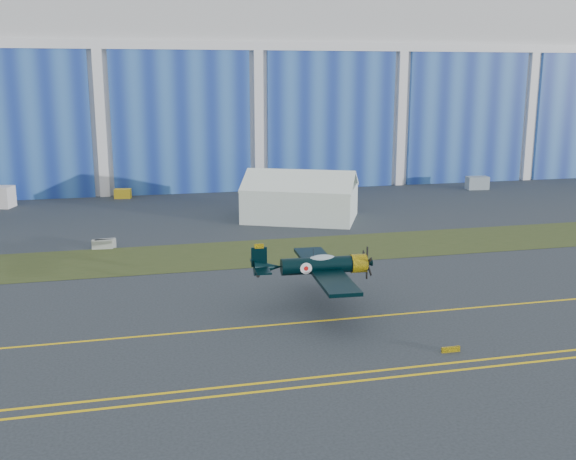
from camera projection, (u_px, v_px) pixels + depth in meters
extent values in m
plane|color=#2D343B|center=(88.00, 315.00, 47.68)|extent=(260.00, 260.00, 0.00)
cube|color=#475128|center=(96.00, 262.00, 60.94)|extent=(260.00, 10.00, 0.02)
cube|color=silver|center=(103.00, 85.00, 112.55)|extent=(220.00, 45.00, 30.00)
cube|color=navy|center=(101.00, 124.00, 92.07)|extent=(220.00, 0.60, 20.00)
cube|color=silver|center=(96.00, 44.00, 89.64)|extent=(220.00, 0.70, 1.20)
cube|color=yellow|center=(84.00, 341.00, 42.94)|extent=(200.00, 0.20, 0.02)
cube|color=yellow|center=(74.00, 412.00, 33.93)|extent=(80.00, 0.20, 0.02)
cube|color=yellow|center=(75.00, 403.00, 34.88)|extent=(80.00, 0.20, 0.02)
cube|color=yellow|center=(451.00, 349.00, 41.25)|extent=(1.20, 0.15, 0.35)
cube|color=yellow|center=(123.00, 194.00, 92.81)|extent=(2.40, 1.73, 1.28)
cube|color=gray|center=(477.00, 183.00, 100.00)|extent=(3.31, 1.98, 1.90)
cube|color=gray|center=(105.00, 243.00, 66.08)|extent=(2.06, 0.88, 0.90)
cube|color=#969F96|center=(102.00, 244.00, 65.73)|extent=(2.04, 0.75, 0.90)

